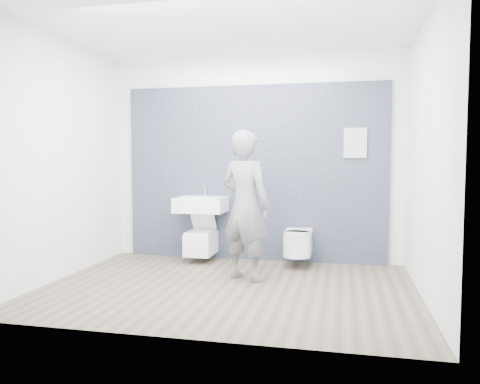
% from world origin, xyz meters
% --- Properties ---
extents(ground, '(4.00, 4.00, 0.00)m').
position_xyz_m(ground, '(0.00, 0.00, 0.00)').
color(ground, brown).
rests_on(ground, ground).
extents(room_shell, '(4.00, 4.00, 4.00)m').
position_xyz_m(room_shell, '(0.00, 0.00, 1.74)').
color(room_shell, silver).
rests_on(room_shell, ground).
extents(tile_wall, '(3.60, 0.06, 2.40)m').
position_xyz_m(tile_wall, '(0.00, 1.47, 0.00)').
color(tile_wall, black).
rests_on(tile_wall, ground).
extents(washbasin, '(0.67, 0.50, 0.50)m').
position_xyz_m(washbasin, '(-0.67, 1.19, 0.78)').
color(washbasin, white).
rests_on(washbasin, ground).
extents(toilet_square, '(0.35, 0.51, 0.63)m').
position_xyz_m(toilet_square, '(-0.67, 1.19, 0.27)').
color(toilet_square, white).
rests_on(toilet_square, ground).
extents(toilet_rounded, '(0.35, 0.59, 0.32)m').
position_xyz_m(toilet_rounded, '(0.64, 1.14, 0.31)').
color(toilet_rounded, white).
rests_on(toilet_rounded, ground).
extents(info_placard, '(0.29, 0.03, 0.39)m').
position_xyz_m(info_placard, '(1.35, 1.43, 0.00)').
color(info_placard, white).
rests_on(info_placard, ground).
extents(visitor, '(0.74, 0.63, 1.72)m').
position_xyz_m(visitor, '(0.11, 0.37, 0.86)').
color(visitor, slate).
rests_on(visitor, ground).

